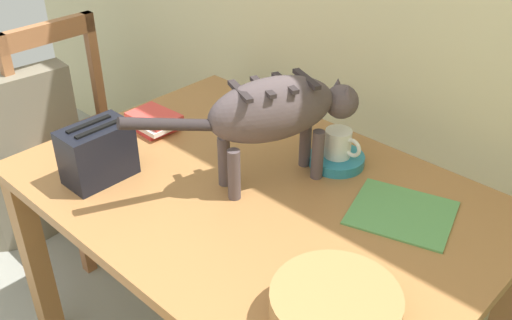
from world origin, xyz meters
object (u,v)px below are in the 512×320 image
object	(u,v)px
coffee_mug	(339,143)
magazine	(402,213)
wicker_armchair	(7,167)
dining_table	(256,213)
book_stack	(153,121)
wicker_basket	(335,308)
toaster	(98,153)
wooden_chair_far	(83,140)
saucer_bowl	(337,160)
cat	(277,112)

from	to	relation	value
coffee_mug	magazine	size ratio (longest dim) A/B	0.46
coffee_mug	wicker_armchair	world-z (taller)	coffee_mug
magazine	wicker_armchair	world-z (taller)	wicker_armchair
dining_table	book_stack	world-z (taller)	book_stack
wicker_basket	wicker_armchair	bearing A→B (deg)	177.45
dining_table	coffee_mug	distance (m)	0.33
wicker_basket	toaster	size ratio (longest dim) A/B	1.40
coffee_mug	book_stack	xyz separation A→B (m)	(-0.60, -0.24, -0.05)
coffee_mug	wooden_chair_far	xyz separation A→B (m)	(-1.16, -0.22, -0.36)
saucer_bowl	wicker_basket	xyz separation A→B (m)	(0.38, -0.52, 0.03)
toaster	magazine	bearing A→B (deg)	31.87
magazine	coffee_mug	bearing A→B (deg)	146.91
coffee_mug	toaster	xyz separation A→B (m)	(-0.46, -0.54, 0.01)
coffee_mug	wicker_basket	bearing A→B (deg)	-53.87
cat	wicker_basket	distance (m)	0.60
wooden_chair_far	wicker_armchair	bearing A→B (deg)	-56.85
wicker_basket	wicker_armchair	world-z (taller)	wicker_basket
dining_table	coffee_mug	bearing A→B (deg)	71.90
cat	saucer_bowl	distance (m)	0.29
saucer_bowl	book_stack	xyz separation A→B (m)	(-0.59, -0.24, 0.01)
saucer_bowl	cat	bearing A→B (deg)	-112.65
coffee_mug	book_stack	world-z (taller)	coffee_mug
wooden_chair_far	wicker_basket	bearing A→B (deg)	79.88
dining_table	magazine	size ratio (longest dim) A/B	5.15
cat	wicker_armchair	bearing A→B (deg)	-147.58
magazine	wicker_basket	bearing A→B (deg)	-93.85
wooden_chair_far	magazine	bearing A→B (deg)	96.46
book_stack	toaster	xyz separation A→B (m)	(0.13, -0.30, 0.06)
wicker_basket	coffee_mug	bearing A→B (deg)	126.13
wicker_armchair	wicker_basket	bearing A→B (deg)	-86.64
cat	wicker_basket	size ratio (longest dim) A/B	2.33
saucer_bowl	coffee_mug	world-z (taller)	coffee_mug
book_stack	wicker_armchair	world-z (taller)	book_stack
cat	toaster	distance (m)	0.54
cat	toaster	xyz separation A→B (m)	(-0.38, -0.35, -0.14)
wicker_basket	wooden_chair_far	bearing A→B (deg)	168.91
cat	wicker_armchair	size ratio (longest dim) A/B	0.84
coffee_mug	wooden_chair_far	distance (m)	1.23
toaster	coffee_mug	bearing A→B (deg)	49.47
saucer_bowl	wicker_basket	distance (m)	0.65
book_stack	toaster	distance (m)	0.33
saucer_bowl	wooden_chair_far	size ratio (longest dim) A/B	0.18
saucer_bowl	coffee_mug	xyz separation A→B (m)	(0.00, -0.00, 0.06)
cat	saucer_bowl	xyz separation A→B (m)	(0.08, 0.19, -0.21)
book_stack	wicker_armchair	bearing A→B (deg)	-168.04
dining_table	book_stack	size ratio (longest dim) A/B	7.30
saucer_bowl	wicker_basket	world-z (taller)	wicker_basket
dining_table	wicker_armchair	world-z (taller)	wicker_armchair
saucer_bowl	toaster	distance (m)	0.72
dining_table	wooden_chair_far	size ratio (longest dim) A/B	1.46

